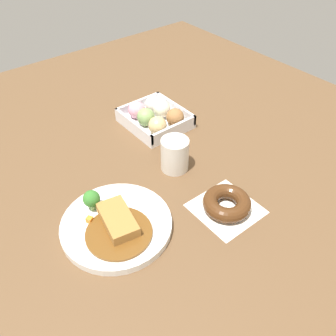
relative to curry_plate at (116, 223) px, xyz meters
name	(u,v)px	position (x,y,z in m)	size (l,w,h in m)	color
ground_plane	(147,172)	(-0.11, 0.16, -0.01)	(1.60, 1.60, 0.00)	brown
curry_plate	(116,223)	(0.00, 0.00, 0.00)	(0.24, 0.24, 0.07)	white
donut_box	(155,116)	(-0.27, 0.31, 0.01)	(0.18, 0.16, 0.06)	white
chocolate_ring_donut	(227,204)	(0.11, 0.23, 0.00)	(0.14, 0.14, 0.04)	white
coffee_mug	(175,155)	(-0.08, 0.23, 0.03)	(0.07, 0.07, 0.09)	silver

